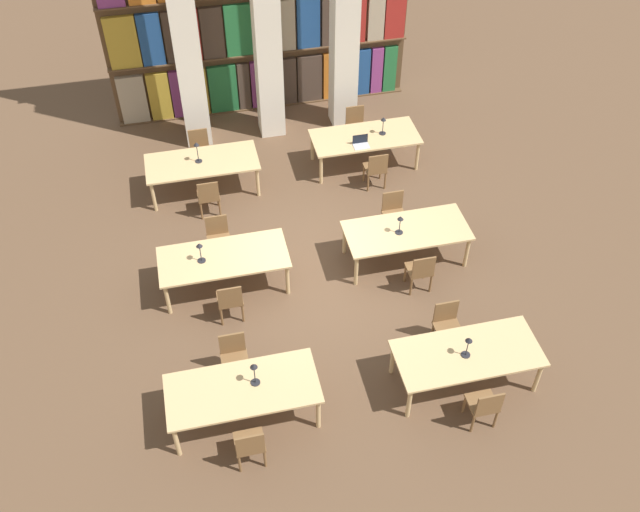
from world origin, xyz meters
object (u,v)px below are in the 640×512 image
(chair_7, at_px, (394,212))
(desk_lamp_2, at_px, (200,249))
(reading_table_3, at_px, (407,233))
(desk_lamp_3, at_px, (400,222))
(chair_5, at_px, (218,237))
(desk_lamp_1, at_px, (468,344))
(reading_table_1, at_px, (467,355))
(reading_table_5, at_px, (365,139))
(laptop, at_px, (361,144))
(reading_table_2, at_px, (223,259))
(desk_lamp_4, at_px, (197,149))
(chair_10, at_px, (376,168))
(chair_3, at_px, (447,325))
(desk_lamp_0, at_px, (254,370))
(chair_1, at_px, (234,357))
(reading_table_0, at_px, (243,391))
(chair_11, at_px, (356,125))
(pillar_center, at_px, (265,3))
(chair_8, at_px, (209,196))
(chair_2, at_px, (484,405))
(chair_6, at_px, (420,270))
(reading_table_4, at_px, (202,164))
(chair_0, at_px, (250,445))
(chair_4, at_px, (230,300))
(chair_9, at_px, (200,149))
(desk_lamp_5, at_px, (383,123))
(pillar_left, at_px, (181,11))

(chair_7, bearing_deg, desk_lamp_2, 11.52)
(reading_table_3, relative_size, desk_lamp_3, 5.77)
(chair_5, xyz_separation_m, desk_lamp_2, (-0.36, -0.80, 0.53))
(desk_lamp_1, relative_size, desk_lamp_3, 1.05)
(reading_table_1, height_order, reading_table_5, same)
(desk_lamp_2, xyz_separation_m, laptop, (3.52, 2.60, -0.23))
(reading_table_2, xyz_separation_m, desk_lamp_4, (-0.12, 2.78, 0.38))
(chair_10, bearing_deg, chair_3, -90.31)
(laptop, bearing_deg, reading_table_5, 60.11)
(desk_lamp_0, bearing_deg, chair_1, 107.40)
(reading_table_0, relative_size, desk_lamp_2, 5.42)
(chair_1, xyz_separation_m, chair_11, (3.46, 5.64, 0.00))
(desk_lamp_0, distance_m, chair_3, 3.31)
(pillar_center, relative_size, chair_8, 6.87)
(chair_1, height_order, chair_8, same)
(chair_2, distance_m, chair_11, 7.33)
(desk_lamp_2, height_order, chair_6, desk_lamp_2)
(reading_table_4, bearing_deg, chair_11, 14.61)
(chair_2, xyz_separation_m, desk_lamp_4, (-3.45, 6.45, 0.56))
(chair_0, relative_size, desk_lamp_2, 2.13)
(chair_0, relative_size, desk_lamp_4, 1.91)
(reading_table_0, distance_m, chair_7, 4.86)
(reading_table_0, xyz_separation_m, desk_lamp_2, (-0.29, 2.73, 0.34))
(desk_lamp_2, bearing_deg, chair_3, -29.33)
(chair_4, xyz_separation_m, reading_table_4, (-0.06, 3.56, 0.19))
(desk_lamp_4, bearing_deg, chair_7, -31.02)
(reading_table_1, distance_m, chair_9, 7.28)
(chair_7, xyz_separation_m, chair_8, (-3.35, 1.27, 0.00))
(desk_lamp_4, xyz_separation_m, chair_11, (3.47, 0.88, -0.56))
(desk_lamp_0, bearing_deg, pillar_center, 78.23)
(chair_2, xyz_separation_m, chair_5, (-3.33, 4.45, 0.00))
(chair_3, relative_size, desk_lamp_4, 1.91)
(desk_lamp_2, xyz_separation_m, desk_lamp_5, (4.07, 2.91, -0.01))
(chair_1, xyz_separation_m, chair_9, (0.06, 5.53, 0.00))
(chair_9, distance_m, laptop, 3.36)
(desk_lamp_2, height_order, desk_lamp_5, desk_lamp_2)
(desk_lamp_3, relative_size, chair_9, 0.44)
(chair_0, relative_size, desk_lamp_0, 1.97)
(chair_8, bearing_deg, chair_6, -40.23)
(reading_table_4, bearing_deg, chair_0, -90.38)
(chair_2, bearing_deg, reading_table_5, 89.97)
(chair_8, relative_size, chair_10, 1.00)
(chair_2, distance_m, desk_lamp_3, 3.61)
(pillar_left, bearing_deg, reading_table_3, -54.67)
(reading_table_4, distance_m, chair_11, 3.53)
(chair_2, height_order, reading_table_2, chair_2)
(reading_table_1, height_order, chair_10, chair_10)
(desk_lamp_1, bearing_deg, reading_table_5, 89.56)
(pillar_left, xyz_separation_m, chair_9, (-0.05, -1.02, -2.53))
(chair_8, xyz_separation_m, chair_10, (3.40, 0.11, 0.00))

